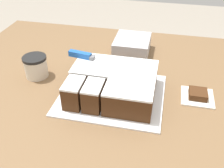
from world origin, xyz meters
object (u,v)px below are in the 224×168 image
(cake, at_px, (113,84))
(brownie, at_px, (198,94))
(knife, at_px, (87,57))
(cake_board, at_px, (112,94))
(storage_box, at_px, (132,46))
(coffee_cup, at_px, (36,66))

(cake, bearing_deg, brownie, 9.47)
(knife, bearing_deg, cake_board, -26.75)
(brownie, bearing_deg, cake, -170.53)
(cake_board, bearing_deg, storage_box, 86.73)
(brownie, height_order, storage_box, storage_box)
(coffee_cup, bearing_deg, storage_box, 39.05)
(cake_board, relative_size, coffee_cup, 3.97)
(cake, bearing_deg, coffee_cup, 169.84)
(storage_box, bearing_deg, knife, -117.37)
(brownie, distance_m, storage_box, 0.41)
(cake, height_order, coffee_cup, cake)
(cake_board, bearing_deg, brownie, 9.87)
(cake_board, relative_size, knife, 1.37)
(storage_box, bearing_deg, coffee_cup, -140.95)
(cake, bearing_deg, knife, 145.77)
(coffee_cup, bearing_deg, brownie, -0.79)
(cake, relative_size, knife, 1.12)
(knife, distance_m, storage_box, 0.30)
(cake, xyz_separation_m, coffee_cup, (-0.33, 0.06, -0.01))
(storage_box, bearing_deg, cake_board, -93.27)
(cake_board, bearing_deg, coffee_cup, 169.25)
(knife, distance_m, brownie, 0.44)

